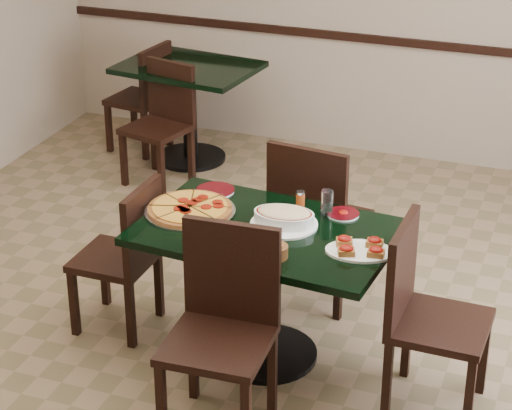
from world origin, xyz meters
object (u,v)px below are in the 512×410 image
(back_chair_left, at_px, (146,93))
(pepperoni_pizza, at_px, (190,209))
(chair_far, at_px, (315,214))
(chair_right, at_px, (423,307))
(back_chair_near, at_px, (163,117))
(lasagna_casserole, at_px, (284,217))
(main_table, at_px, (266,261))
(chair_left, at_px, (127,250))
(bruschetta_platter, at_px, (360,248))
(chair_near, at_px, (224,318))
(bread_basket, at_px, (263,249))
(back_table, at_px, (189,94))

(back_chair_left, bearing_deg, pepperoni_pizza, 39.30)
(chair_far, relative_size, back_chair_left, 1.17)
(chair_right, relative_size, back_chair_near, 1.10)
(pepperoni_pizza, height_order, lasagna_casserole, lasagna_casserole)
(main_table, distance_m, back_chair_left, 2.98)
(chair_left, height_order, bruschetta_platter, chair_left)
(main_table, xyz_separation_m, chair_near, (-0.01, -0.55, -0.01))
(bread_basket, bearing_deg, back_chair_near, 108.27)
(back_table, distance_m, back_chair_near, 0.40)
(main_table, relative_size, chair_left, 1.53)
(chair_far, xyz_separation_m, lasagna_casserole, (0.01, -0.55, 0.24))
(chair_far, bearing_deg, chair_near, 93.83)
(lasagna_casserole, height_order, bread_basket, bread_basket)
(chair_near, distance_m, back_chair_near, 2.85)
(chair_near, relative_size, back_chair_left, 1.17)
(back_chair_near, bearing_deg, lasagna_casserole, -36.28)
(chair_near, xyz_separation_m, chair_left, (-0.78, 0.56, -0.08))
(main_table, height_order, back_chair_left, back_chair_left)
(main_table, height_order, bruschetta_platter, bruschetta_platter)
(chair_left, height_order, bread_basket, chair_left)
(chair_far, bearing_deg, main_table, 91.43)
(chair_left, distance_m, pepperoni_pizza, 0.46)
(chair_far, xyz_separation_m, bruschetta_platter, (0.43, -0.70, 0.21))
(chair_far, distance_m, chair_right, 1.05)
(pepperoni_pizza, distance_m, bread_basket, 0.60)
(main_table, xyz_separation_m, lasagna_casserole, (0.07, 0.06, 0.23))
(pepperoni_pizza, bearing_deg, main_table, -5.54)
(chair_far, bearing_deg, chair_left, 42.71)
(main_table, distance_m, chair_right, 0.83)
(back_chair_near, distance_m, back_chair_left, 0.58)
(main_table, xyz_separation_m, bruschetta_platter, (0.50, -0.08, 0.21))
(chair_right, relative_size, lasagna_casserole, 2.81)
(main_table, distance_m, chair_left, 0.80)
(chair_left, xyz_separation_m, back_chair_left, (-1.03, 2.35, -0.01))
(back_chair_left, bearing_deg, back_chair_near, 46.52)
(back_table, relative_size, bruschetta_platter, 2.87)
(chair_near, bearing_deg, back_chair_left, 119.29)
(chair_right, xyz_separation_m, back_chair_near, (-2.28, 2.01, -0.05))
(chair_near, xyz_separation_m, back_chair_near, (-1.46, 2.45, -0.07))
(back_chair_left, xyz_separation_m, lasagna_casserole, (1.89, -2.29, 0.33))
(chair_near, xyz_separation_m, chair_right, (0.83, 0.44, -0.02))
(bruschetta_platter, bearing_deg, lasagna_casserole, 148.78)
(chair_left, xyz_separation_m, pepperoni_pizza, (0.36, 0.03, 0.29))
(chair_near, height_order, bread_basket, chair_near)
(chair_near, relative_size, chair_right, 1.04)
(chair_near, distance_m, chair_left, 0.97)
(main_table, distance_m, bruschetta_platter, 0.54)
(back_table, height_order, chair_left, chair_left)
(pepperoni_pizza, bearing_deg, lasagna_casserole, 2.65)
(chair_far, xyz_separation_m, chair_near, (-0.07, -1.17, -0.00))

